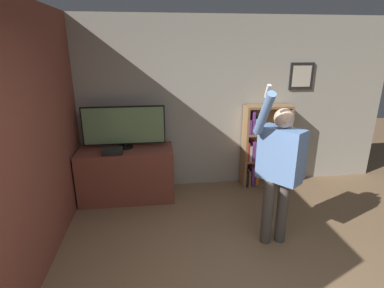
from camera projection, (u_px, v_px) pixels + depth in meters
The scene contains 7 objects.
wall_back at pixel (207, 105), 4.77m from camera, with size 6.01×0.09×2.70m.
wall_side_brick at pixel (39, 137), 3.11m from camera, with size 0.06×4.56×2.70m.
tv_ledge at pixel (127, 174), 4.55m from camera, with size 1.39×0.60×0.79m.
television at pixel (124, 126), 4.39m from camera, with size 1.20×0.22×0.63m.
game_console at pixel (113, 151), 4.26m from camera, with size 0.28×0.23×0.07m.
bookshelf at pixel (261, 147), 4.92m from camera, with size 0.75×0.28×1.36m.
person at pixel (280, 165), 3.32m from camera, with size 0.62×0.57×1.91m.
Camera 1 is at (-0.83, -1.67, 2.26)m, focal length 28.00 mm.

